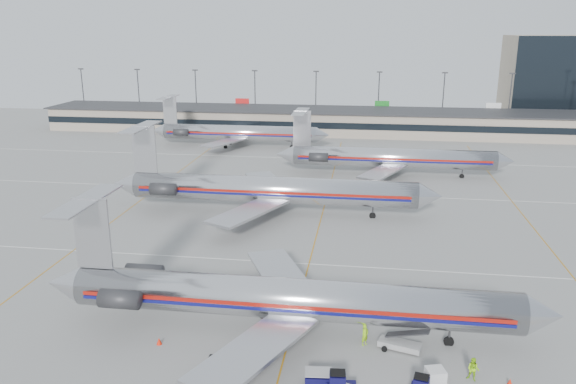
% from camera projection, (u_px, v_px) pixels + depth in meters
% --- Properties ---
extents(ground, '(260.00, 260.00, 0.00)m').
position_uv_depth(ground, '(299.00, 303.00, 57.45)').
color(ground, gray).
rests_on(ground, ground).
extents(apron_markings, '(160.00, 0.15, 0.02)m').
position_uv_depth(apron_markings, '(309.00, 264.00, 66.95)').
color(apron_markings, silver).
rests_on(apron_markings, ground).
extents(terminal, '(162.00, 17.00, 6.25)m').
position_uv_depth(terminal, '(344.00, 121.00, 149.63)').
color(terminal, gray).
rests_on(terminal, ground).
extents(light_mast_row, '(163.60, 0.40, 15.28)m').
position_uv_depth(light_mast_row, '(347.00, 95.00, 161.43)').
color(light_mast_row, '#38383D').
rests_on(light_mast_row, ground).
extents(distant_building, '(30.00, 20.00, 25.00)m').
position_uv_depth(distant_building, '(558.00, 79.00, 167.07)').
color(distant_building, tan).
rests_on(distant_building, ground).
extents(jet_foreground, '(47.10, 27.73, 12.33)m').
position_uv_depth(jet_foreground, '(281.00, 297.00, 50.87)').
color(jet_foreground, silver).
rests_on(jet_foreground, ground).
extents(jet_second_row, '(50.00, 29.44, 13.09)m').
position_uv_depth(jet_second_row, '(266.00, 189.00, 84.23)').
color(jet_second_row, silver).
rests_on(jet_second_row, ground).
extents(jet_third_row, '(44.44, 27.34, 12.15)m').
position_uv_depth(jet_third_row, '(388.00, 157.00, 106.13)').
color(jet_third_row, silver).
rests_on(jet_third_row, ground).
extents(jet_back_row, '(42.79, 26.32, 11.70)m').
position_uv_depth(jet_back_row, '(235.00, 133.00, 132.10)').
color(jet_back_row, silver).
rests_on(jet_back_row, ground).
extents(tug_left, '(2.00, 1.06, 1.62)m').
position_uv_depth(tug_left, '(217.00, 367.00, 45.34)').
color(tug_left, '#0C0A39').
rests_on(tug_left, ground).
extents(tug_center, '(2.36, 1.33, 1.85)m').
position_uv_depth(tug_center, '(340.00, 384.00, 43.03)').
color(tug_center, '#0C0A39').
rests_on(tug_center, ground).
extents(cart_outer, '(2.25, 1.64, 1.21)m').
position_uv_depth(cart_outer, '(318.00, 378.00, 44.07)').
color(cart_outer, '#0C0A39').
rests_on(cart_outer, ground).
extents(uld_container, '(1.99, 1.80, 1.76)m').
position_uv_depth(uld_container, '(435.00, 379.00, 43.51)').
color(uld_container, '#2D2D30').
rests_on(uld_container, ground).
extents(belt_loader, '(4.48, 2.29, 2.29)m').
position_uv_depth(belt_loader, '(401.00, 343.00, 48.97)').
color(belt_loader, gray).
rests_on(belt_loader, ground).
extents(ramp_worker_near, '(0.84, 0.85, 1.97)m').
position_uv_depth(ramp_worker_near, '(365.00, 335.00, 49.59)').
color(ramp_worker_near, '#8DD013').
rests_on(ramp_worker_near, ground).
extents(ramp_worker_far, '(1.19, 1.10, 1.98)m').
position_uv_depth(ramp_worker_far, '(473.00, 369.00, 44.57)').
color(ramp_worker_far, '#94DA14').
rests_on(ramp_worker_far, ground).
extents(cone_right, '(0.58, 0.58, 0.59)m').
position_uv_depth(cone_right, '(510.00, 382.00, 44.12)').
color(cone_right, red).
rests_on(cone_right, ground).
extents(cone_left, '(0.56, 0.56, 0.65)m').
position_uv_depth(cone_left, '(159.00, 341.00, 49.85)').
color(cone_left, red).
rests_on(cone_left, ground).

